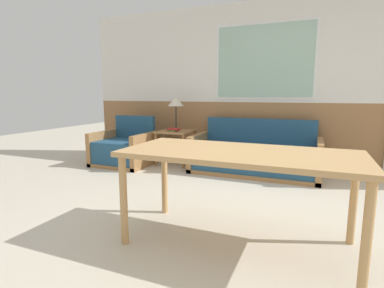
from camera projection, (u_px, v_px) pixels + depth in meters
The scene contains 8 objects.
ground_plane at pixel (247, 231), 2.66m from camera, with size 16.00×16.00×0.00m, color beige.
wall_back at pixel (283, 84), 4.84m from camera, with size 7.20×0.09×2.70m.
couch at pixel (255, 157), 4.61m from camera, with size 1.92×0.86×0.81m.
armchair at pixel (125, 150), 5.17m from camera, with size 0.93×0.83×0.82m.
side_table at pixel (176, 136), 5.16m from camera, with size 0.56×0.56×0.59m.
table_lamp at pixel (176, 103), 5.17m from camera, with size 0.27×0.27×0.57m.
book_stack at pixel (173, 130), 5.05m from camera, with size 0.21×0.16×0.05m.
dining_table at pixel (240, 161), 2.34m from camera, with size 1.82×0.82×0.77m.
Camera 1 is at (0.50, -2.50, 1.21)m, focal length 28.00 mm.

